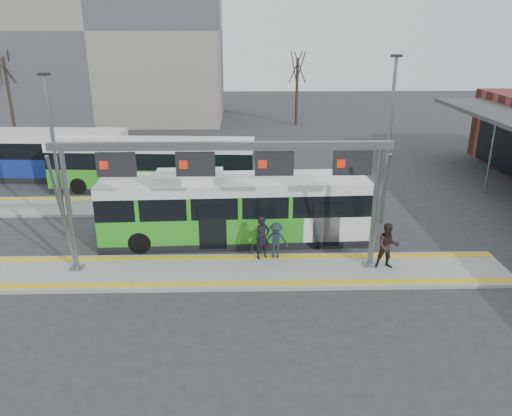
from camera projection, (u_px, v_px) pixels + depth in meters
The scene contains 18 objects.
ground at pixel (236, 273), 20.23m from camera, with size 120.00×120.00×0.00m, color #2D2D30.
platform_main at pixel (236, 272), 20.20m from camera, with size 22.00×3.00×0.15m, color gray.
platform_second at pixel (166, 206), 27.62m from camera, with size 20.00×3.00×0.15m, color gray.
tactile_main at pixel (236, 270), 20.18m from camera, with size 22.00×2.65×0.02m.
tactile_second at pixel (169, 197), 28.67m from camera, with size 20.00×0.35×0.02m.
gantry at pixel (226, 169), 18.98m from camera, with size 13.00×1.68×5.20m.
apartment_block at pixel (102, 28), 50.55m from camera, with size 24.50×12.50×18.40m.
hero_bus at pixel (234, 210), 22.85m from camera, with size 12.13×3.03×3.31m.
bg_bus_green at pixel (153, 165), 30.17m from camera, with size 12.31×3.40×3.04m.
bg_bus_blue at pixel (33, 155), 32.40m from camera, with size 12.09×3.28×3.12m.
passenger_a at pixel (262, 238), 20.92m from camera, with size 0.67×0.44×1.85m, color black.
passenger_b at pixel (388, 246), 20.06m from camera, with size 0.93×0.72×1.91m, color black.
passenger_c at pixel (276, 240), 20.98m from camera, with size 1.03×0.59×1.59m, color #1B2530.
tree_left at pixel (161, 69), 48.10m from camera, with size 1.40×1.40×7.32m.
tree_mid at pixel (297, 68), 48.67m from camera, with size 1.40×1.40×7.40m.
tree_far at pixel (5, 67), 45.90m from camera, with size 1.40×1.40×7.73m.
lamp_west at pixel (55, 154), 22.35m from camera, with size 0.50×0.25×7.58m.
lamp_east at pixel (389, 139), 23.92m from camera, with size 0.50×0.25×8.23m.
Camera 1 is at (0.35, -18.10, 9.43)m, focal length 35.00 mm.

